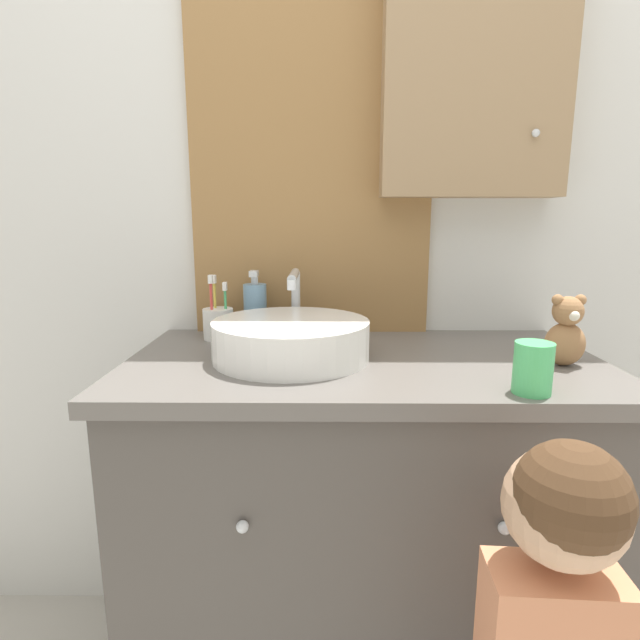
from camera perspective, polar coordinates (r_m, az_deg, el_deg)
name	(u,v)px	position (r m, az deg, el deg)	size (l,w,h in m)	color
wall_back	(361,199)	(1.45, 4.73, 13.63)	(3.20, 0.18, 2.50)	silver
vanity_counter	(361,529)	(1.36, 4.68, -22.71)	(1.10, 0.59, 0.90)	#4C4742
sink_basin	(292,338)	(1.16, -3.27, -2.06)	(0.36, 0.41, 0.19)	white
toothbrush_holder	(218,322)	(1.37, -11.55, -0.27)	(0.08, 0.08, 0.17)	silver
soap_dispenser	(255,309)	(1.37, -7.41, 1.20)	(0.06, 0.06, 0.18)	#6B93B2
teddy_bear	(566,332)	(1.22, 26.29, -1.25)	(0.09, 0.07, 0.16)	#9E7047
drinking_cup	(533,368)	(1.00, 23.16, -5.07)	(0.07, 0.07, 0.10)	#4CC670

